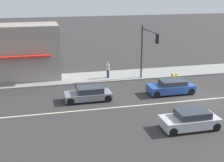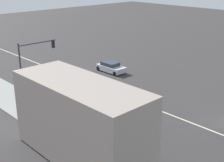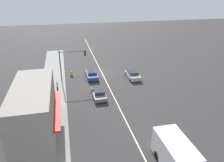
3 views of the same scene
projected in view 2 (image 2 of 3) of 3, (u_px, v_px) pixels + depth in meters
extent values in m
plane|color=#333030|center=(180.00, 119.00, 28.52)|extent=(160.00, 160.00, 0.00)
cube|color=gray|center=(113.00, 159.00, 22.30)|extent=(4.00, 73.00, 0.12)
cube|color=beige|center=(65.00, 74.00, 40.77)|extent=(0.16, 60.00, 0.01)
cube|color=gray|center=(81.00, 121.00, 21.62)|extent=(4.10, 10.76, 5.69)
cube|color=red|center=(106.00, 111.00, 23.19)|extent=(0.70, 8.61, 0.20)
cylinder|color=#333338|center=(21.00, 69.00, 32.93)|extent=(0.18, 0.18, 5.60)
cylinder|color=#333338|center=(38.00, 43.00, 33.55)|extent=(4.50, 0.12, 0.12)
cube|color=black|center=(53.00, 44.00, 34.97)|extent=(0.28, 0.24, 0.84)
sphere|color=red|center=(52.00, 42.00, 34.97)|extent=(0.18, 0.18, 0.18)
sphere|color=gold|center=(52.00, 44.00, 35.06)|extent=(0.18, 0.18, 0.18)
sphere|color=green|center=(53.00, 46.00, 35.15)|extent=(0.18, 0.18, 0.18)
cylinder|color=#282D42|center=(34.00, 101.00, 30.87)|extent=(0.26, 0.26, 0.84)
cylinder|color=#B7B2A8|center=(33.00, 94.00, 30.62)|extent=(0.34, 0.34, 0.66)
sphere|color=tan|center=(33.00, 90.00, 30.47)|extent=(0.22, 0.22, 0.22)
cube|color=yellow|center=(23.00, 80.00, 37.10)|extent=(0.45, 0.21, 0.84)
cube|color=yellow|center=(25.00, 81.00, 36.88)|extent=(0.45, 0.21, 0.84)
cube|color=slate|center=(101.00, 95.00, 32.68)|extent=(1.82, 4.05, 0.55)
cube|color=#2D333D|center=(100.00, 90.00, 32.64)|extent=(1.54, 2.23, 0.50)
cylinder|color=black|center=(117.00, 99.00, 32.15)|extent=(0.22, 0.63, 0.63)
cylinder|color=black|center=(106.00, 103.00, 31.10)|extent=(0.22, 0.63, 0.63)
cylinder|color=black|center=(97.00, 90.00, 34.35)|extent=(0.22, 0.63, 0.63)
cylinder|color=black|center=(85.00, 94.00, 33.30)|extent=(0.22, 0.63, 0.63)
cube|color=#B7BABF|center=(111.00, 68.00, 41.43)|extent=(1.89, 4.02, 0.68)
cube|color=#2D333D|center=(110.00, 64.00, 41.38)|extent=(1.61, 2.21, 0.47)
cylinder|color=black|center=(124.00, 71.00, 40.96)|extent=(0.22, 0.61, 0.61)
cylinder|color=black|center=(115.00, 74.00, 39.85)|extent=(0.22, 0.61, 0.61)
cylinder|color=black|center=(108.00, 66.00, 43.15)|extent=(0.22, 0.61, 0.61)
cylinder|color=black|center=(98.00, 68.00, 42.05)|extent=(0.22, 0.61, 0.61)
cube|color=#284793|center=(59.00, 77.00, 37.93)|extent=(1.87, 4.22, 0.69)
cube|color=#2D333D|center=(57.00, 72.00, 37.89)|extent=(1.59, 2.32, 0.42)
cylinder|color=black|center=(72.00, 80.00, 37.39)|extent=(0.22, 0.65, 0.65)
cylinder|color=black|center=(61.00, 84.00, 36.31)|extent=(0.22, 0.65, 0.65)
cylinder|color=black|center=(57.00, 74.00, 39.69)|extent=(0.22, 0.65, 0.65)
cylinder|color=black|center=(45.00, 77.00, 38.61)|extent=(0.22, 0.65, 0.65)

